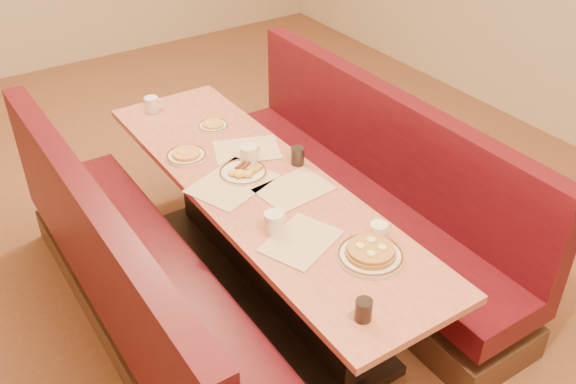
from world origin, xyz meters
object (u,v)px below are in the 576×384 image
diner_table (262,240)px  coffee_mug_a (379,232)px  booth_left (139,292)px  coffee_mug_c (249,154)px  eggs_plate (243,172)px  booth_right (364,201)px  pancake_plate (370,254)px  coffee_mug_d (152,104)px  coffee_mug_b (274,221)px  soda_tumbler_near (364,310)px  soda_tumbler_mid (298,156)px

diner_table → coffee_mug_a: coffee_mug_a is taller
booth_left → coffee_mug_c: booth_left is taller
eggs_plate → booth_right: bearing=-9.8°
diner_table → pancake_plate: (0.10, -0.78, 0.40)m
booth_right → coffee_mug_d: booth_right is taller
booth_right → coffee_mug_b: size_ratio=19.14×
coffee_mug_c → soda_tumbler_near: coffee_mug_c is taller
soda_tumbler_near → diner_table: bearing=81.0°
booth_right → pancake_plate: booth_right is taller
pancake_plate → coffee_mug_a: size_ratio=2.55×
booth_left → coffee_mug_b: size_ratio=19.14×
coffee_mug_c → pancake_plate: bearing=-101.1°
coffee_mug_c → coffee_mug_d: size_ratio=1.09×
coffee_mug_a → soda_tumbler_near: size_ratio=1.23×
diner_table → coffee_mug_d: coffee_mug_d is taller
booth_left → coffee_mug_c: size_ratio=18.45×
diner_table → coffee_mug_d: (-0.13, 1.10, 0.42)m
coffee_mug_a → coffee_mug_b: 0.49m
coffee_mug_c → soda_tumbler_near: bearing=-113.3°
diner_table → pancake_plate: size_ratio=8.23×
booth_left → eggs_plate: booth_left is taller
coffee_mug_a → booth_left: bearing=145.1°
pancake_plate → soda_tumbler_mid: size_ratio=2.98×
booth_left → pancake_plate: size_ratio=8.23×
eggs_plate → coffee_mug_b: coffee_mug_b is taller
coffee_mug_b → soda_tumbler_near: coffee_mug_b is taller
booth_left → soda_tumbler_mid: size_ratio=24.55×
booth_left → booth_right: same height
booth_right → soda_tumbler_near: 1.46m
coffee_mug_b → coffee_mug_d: (0.02, 1.47, -0.00)m
diner_table → booth_right: bearing=0.0°
coffee_mug_a → soda_tumbler_near: 0.52m
booth_left → booth_right: size_ratio=1.00×
pancake_plate → coffee_mug_b: coffee_mug_b is taller
coffee_mug_a → coffee_mug_b: bearing=139.8°
booth_right → coffee_mug_a: booth_right is taller
pancake_plate → soda_tumbler_mid: soda_tumbler_mid is taller
soda_tumbler_near → soda_tumbler_mid: size_ratio=0.95×
pancake_plate → eggs_plate: 0.92m
coffee_mug_c → soda_tumbler_mid: 0.27m
booth_right → coffee_mug_b: booth_right is taller
coffee_mug_d → booth_left: bearing=-104.7°
coffee_mug_b → coffee_mug_d: coffee_mug_b is taller
eggs_plate → soda_tumbler_mid: soda_tumbler_mid is taller
diner_table → soda_tumbler_near: bearing=-99.0°
coffee_mug_a → eggs_plate: bearing=107.9°
coffee_mug_c → soda_tumbler_near: size_ratio=1.40×
pancake_plate → coffee_mug_c: coffee_mug_c is taller
coffee_mug_a → soda_tumbler_near: bearing=-135.2°
soda_tumbler_near → soda_tumbler_mid: bearing=68.3°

